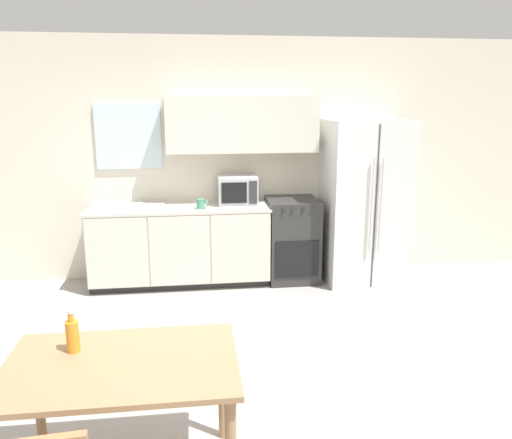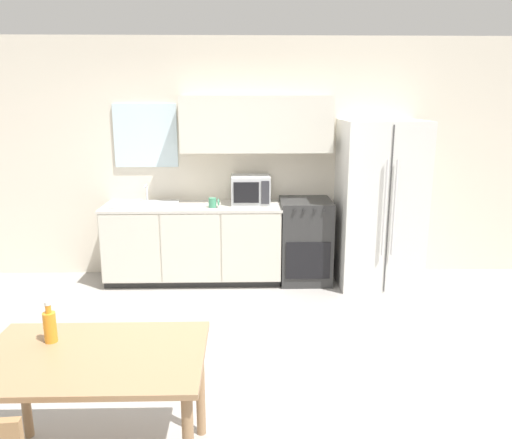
% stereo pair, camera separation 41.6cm
% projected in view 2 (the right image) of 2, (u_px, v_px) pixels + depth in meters
% --- Properties ---
extents(ground_plane, '(12.00, 12.00, 0.00)m').
position_uv_depth(ground_plane, '(212.00, 368.00, 3.86)').
color(ground_plane, gray).
extents(wall_back, '(12.00, 0.38, 2.70)m').
position_uv_depth(wall_back, '(226.00, 154.00, 5.69)').
color(wall_back, beige).
rests_on(wall_back, ground_plane).
extents(kitchen_counter, '(1.97, 0.61, 0.88)m').
position_uv_depth(kitchen_counter, '(193.00, 243.00, 5.62)').
color(kitchen_counter, '#333333').
rests_on(kitchen_counter, ground_plane).
extents(oven_range, '(0.56, 0.61, 0.94)m').
position_uv_depth(oven_range, '(305.00, 241.00, 5.65)').
color(oven_range, '#2D2D2D').
rests_on(oven_range, ground_plane).
extents(refrigerator, '(0.86, 0.80, 1.81)m').
position_uv_depth(refrigerator, '(379.00, 204.00, 5.48)').
color(refrigerator, silver).
rests_on(refrigerator, ground_plane).
extents(kitchen_sink, '(0.73, 0.43, 0.21)m').
position_uv_depth(kitchen_sink, '(144.00, 204.00, 5.51)').
color(kitchen_sink, '#B7BABC').
rests_on(kitchen_sink, kitchen_counter).
extents(microwave, '(0.43, 0.37, 0.31)m').
position_uv_depth(microwave, '(251.00, 190.00, 5.58)').
color(microwave, '#B7BABC').
rests_on(microwave, kitchen_counter).
extents(coffee_mug, '(0.12, 0.08, 0.10)m').
position_uv_depth(coffee_mug, '(213.00, 203.00, 5.39)').
color(coffee_mug, '#3F8C66').
rests_on(coffee_mug, kitchen_counter).
extents(dining_table, '(1.18, 0.77, 0.73)m').
position_uv_depth(dining_table, '(93.00, 372.00, 2.64)').
color(dining_table, '#997551').
rests_on(dining_table, ground_plane).
extents(drink_bottle, '(0.07, 0.07, 0.24)m').
position_uv_depth(drink_bottle, '(50.00, 326.00, 2.73)').
color(drink_bottle, orange).
rests_on(drink_bottle, dining_table).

